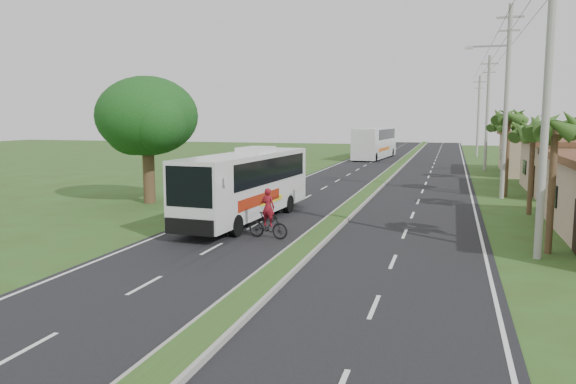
# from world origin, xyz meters

# --- Properties ---
(ground) EXTENTS (180.00, 180.00, 0.00)m
(ground) POSITION_xyz_m (0.00, 0.00, 0.00)
(ground) COLOR #32471A
(ground) RESTS_ON ground
(road_asphalt) EXTENTS (14.00, 160.00, 0.02)m
(road_asphalt) POSITION_xyz_m (0.00, 20.00, 0.01)
(road_asphalt) COLOR black
(road_asphalt) RESTS_ON ground
(median_strip) EXTENTS (1.20, 160.00, 0.18)m
(median_strip) POSITION_xyz_m (0.00, 20.00, 0.10)
(median_strip) COLOR gray
(median_strip) RESTS_ON ground
(lane_edge_left) EXTENTS (0.12, 160.00, 0.01)m
(lane_edge_left) POSITION_xyz_m (-6.70, 20.00, 0.00)
(lane_edge_left) COLOR silver
(lane_edge_left) RESTS_ON ground
(lane_edge_right) EXTENTS (0.12, 160.00, 0.01)m
(lane_edge_right) POSITION_xyz_m (6.70, 20.00, 0.00)
(lane_edge_right) COLOR silver
(lane_edge_right) RESTS_ON ground
(shop_far) EXTENTS (8.60, 11.60, 3.82)m
(shop_far) POSITION_xyz_m (14.00, 36.00, 1.93)
(shop_far) COLOR tan
(shop_far) RESTS_ON ground
(palm_verge_a) EXTENTS (2.40, 2.40, 5.45)m
(palm_verge_a) POSITION_xyz_m (9.00, 3.00, 4.74)
(palm_verge_a) COLOR #473321
(palm_verge_a) RESTS_ON ground
(palm_verge_b) EXTENTS (2.40, 2.40, 5.05)m
(palm_verge_b) POSITION_xyz_m (9.40, 12.00, 4.36)
(palm_verge_b) COLOR #473321
(palm_verge_b) RESTS_ON ground
(palm_verge_c) EXTENTS (2.40, 2.40, 5.85)m
(palm_verge_c) POSITION_xyz_m (8.80, 19.00, 5.12)
(palm_verge_c) COLOR #473321
(palm_verge_c) RESTS_ON ground
(palm_verge_d) EXTENTS (2.40, 2.40, 5.25)m
(palm_verge_d) POSITION_xyz_m (9.30, 28.00, 4.55)
(palm_verge_d) COLOR #473321
(palm_verge_d) RESTS_ON ground
(shade_tree) EXTENTS (6.30, 6.00, 7.54)m
(shade_tree) POSITION_xyz_m (-12.11, 10.02, 5.03)
(shade_tree) COLOR #473321
(shade_tree) RESTS_ON ground
(utility_pole_a) EXTENTS (1.60, 0.28, 11.00)m
(utility_pole_a) POSITION_xyz_m (8.50, 2.00, 5.67)
(utility_pole_a) COLOR gray
(utility_pole_a) RESTS_ON ground
(utility_pole_b) EXTENTS (3.20, 0.28, 12.00)m
(utility_pole_b) POSITION_xyz_m (8.47, 18.00, 6.26)
(utility_pole_b) COLOR gray
(utility_pole_b) RESTS_ON ground
(utility_pole_c) EXTENTS (1.60, 0.28, 11.00)m
(utility_pole_c) POSITION_xyz_m (8.50, 38.00, 5.67)
(utility_pole_c) COLOR gray
(utility_pole_c) RESTS_ON ground
(utility_pole_d) EXTENTS (1.60, 0.28, 10.50)m
(utility_pole_d) POSITION_xyz_m (8.50, 58.00, 5.42)
(utility_pole_d) COLOR gray
(utility_pole_d) RESTS_ON ground
(coach_bus_main) EXTENTS (3.09, 11.36, 3.63)m
(coach_bus_main) POSITION_xyz_m (-4.26, 6.09, 2.00)
(coach_bus_main) COLOR silver
(coach_bus_main) RESTS_ON ground
(coach_bus_far) EXTENTS (3.94, 13.20, 3.79)m
(coach_bus_far) POSITION_xyz_m (-3.95, 51.12, 2.15)
(coach_bus_far) COLOR silver
(coach_bus_far) RESTS_ON ground
(motorcyclist) EXTENTS (1.90, 0.81, 2.17)m
(motorcyclist) POSITION_xyz_m (-2.00, 2.47, 0.76)
(motorcyclist) COLOR black
(motorcyclist) RESTS_ON ground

